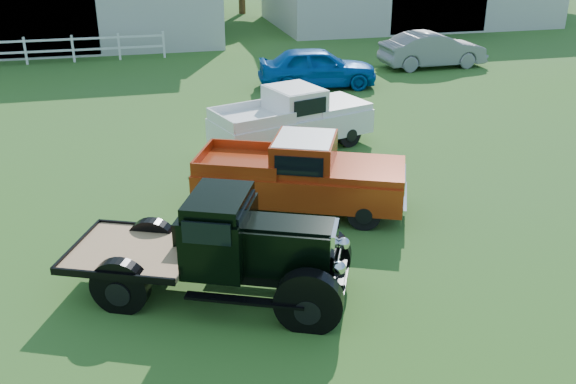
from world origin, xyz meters
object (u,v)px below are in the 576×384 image
object	(u,v)px
vintage_flatbed	(215,246)
misc_car_grey	(433,50)
red_pickup	(300,174)
misc_car_blue	(317,67)
white_pickup	(292,119)

from	to	relation	value
vintage_flatbed	misc_car_grey	distance (m)	19.57
vintage_flatbed	misc_car_grey	size ratio (longest dim) A/B	1.07
red_pickup	misc_car_grey	world-z (taller)	red_pickup
misc_car_grey	misc_car_blue	bearing A→B (deg)	108.36
misc_car_blue	vintage_flatbed	bearing A→B (deg)	163.84
red_pickup	white_pickup	size ratio (longest dim) A/B	1.01
red_pickup	white_pickup	distance (m)	4.13
white_pickup	misc_car_grey	xyz separation A→B (m)	(8.48, 8.63, -0.11)
white_pickup	misc_car_grey	world-z (taller)	white_pickup
vintage_flatbed	misc_car_grey	bearing A→B (deg)	77.04
misc_car_blue	misc_car_grey	bearing A→B (deg)	-62.99
red_pickup	misc_car_blue	xyz separation A→B (m)	(3.51, 10.56, -0.10)
vintage_flatbed	misc_car_blue	bearing A→B (deg)	90.35
vintage_flatbed	white_pickup	size ratio (longest dim) A/B	1.03
vintage_flatbed	red_pickup	distance (m)	3.84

